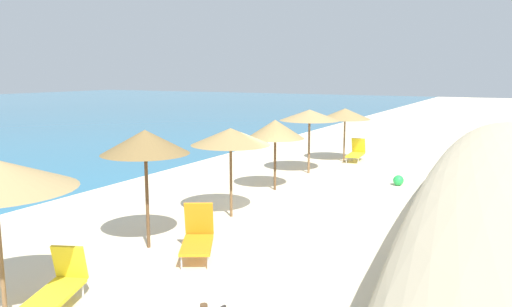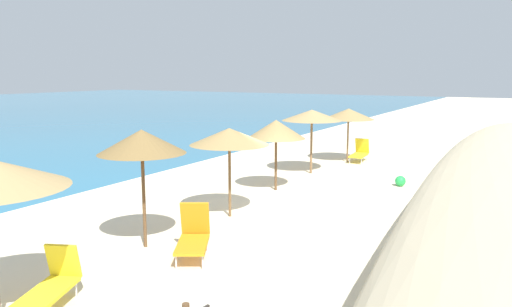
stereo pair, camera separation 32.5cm
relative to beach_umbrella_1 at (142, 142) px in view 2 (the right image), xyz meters
The scene contains 10 objects.
ground_plane 5.59m from the beach_umbrella_1, 22.18° to the right, with size 160.00×160.00×0.00m, color beige.
beach_umbrella_1 is the anchor object (origin of this frame).
beach_umbrella_2 3.24m from the beach_umbrella_1, ahead, with size 2.31×2.31×2.63m.
beach_umbrella_3 6.88m from the beach_umbrella_1, ahead, with size 2.08×2.08×2.55m.
beach_umbrella_4 10.31m from the beach_umbrella_1, ahead, with size 2.50×2.50×2.69m.
beach_umbrella_5 13.75m from the beach_umbrella_1, ahead, with size 2.40×2.40×2.54m.
lounge_chair_0 14.32m from the beach_umbrella_1, ahead, with size 1.61×0.78×1.06m.
lounge_chair_1 4.01m from the beach_umbrella_1, 168.03° to the right, with size 1.78×1.21×1.03m.
lounge_chair_2 2.51m from the beach_umbrella_1, 88.28° to the right, with size 1.56×1.29×1.21m.
beach_ball 10.69m from the beach_umbrella_1, 21.55° to the right, with size 0.39×0.39×0.39m, color green.
Camera 2 is at (-13.38, -6.18, 4.19)m, focal length 34.90 mm.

